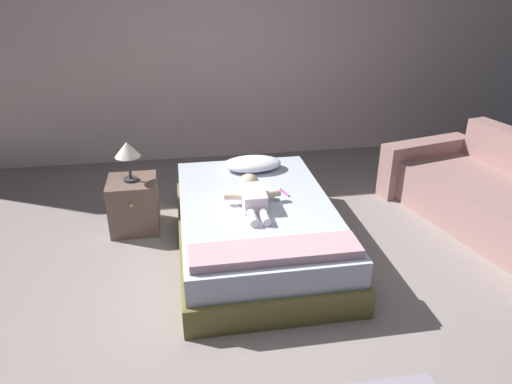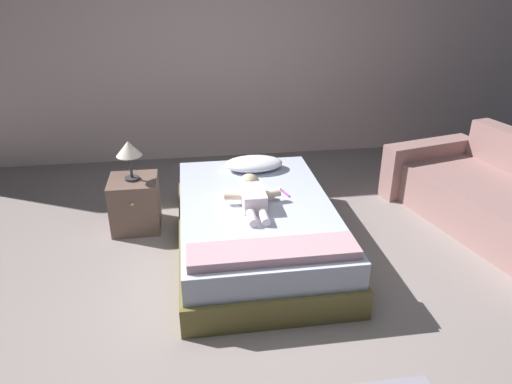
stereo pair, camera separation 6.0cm
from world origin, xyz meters
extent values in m
plane|color=gray|center=(0.00, 0.00, 0.00)|extent=(8.00, 8.00, 0.00)
cube|color=beige|center=(0.00, 3.00, 1.32)|extent=(8.00, 0.12, 2.65)
cube|color=brown|center=(0.07, 0.78, 0.11)|extent=(1.24, 1.98, 0.22)
cube|color=#B4BBCC|center=(0.07, 0.78, 0.32)|extent=(1.19, 1.90, 0.20)
ellipsoid|color=white|center=(0.15, 1.47, 0.47)|extent=(0.53, 0.33, 0.12)
cube|color=white|center=(0.05, 0.74, 0.48)|extent=(0.18, 0.32, 0.14)
sphere|color=beige|center=(0.05, 0.97, 0.50)|extent=(0.17, 0.17, 0.17)
cylinder|color=beige|center=(-0.11, 0.79, 0.48)|extent=(0.15, 0.06, 0.06)
cylinder|color=beige|center=(0.20, 0.79, 0.48)|extent=(0.15, 0.08, 0.06)
cylinder|color=white|center=(0.00, 0.49, 0.45)|extent=(0.06, 0.20, 0.06)
cylinder|color=white|center=(0.09, 0.49, 0.45)|extent=(0.06, 0.20, 0.06)
cube|color=#B43FAF|center=(0.33, 0.92, 0.42)|extent=(0.06, 0.15, 0.01)
cube|color=white|center=(0.31, 0.99, 0.43)|extent=(0.02, 0.03, 0.01)
cube|color=gray|center=(2.16, 0.76, 0.20)|extent=(1.11, 1.70, 0.39)
cube|color=gray|center=(1.95, 1.62, 0.27)|extent=(0.99, 0.42, 0.54)
cube|color=brown|center=(-0.92, 1.29, 0.23)|extent=(0.41, 0.41, 0.46)
sphere|color=tan|center=(-0.92, 1.07, 0.33)|extent=(0.03, 0.03, 0.03)
cylinder|color=#333338|center=(-0.92, 1.29, 0.47)|extent=(0.13, 0.13, 0.02)
cylinder|color=#333338|center=(-0.92, 1.29, 0.58)|extent=(0.02, 0.02, 0.20)
cone|color=#EFDCC7|center=(-0.92, 1.29, 0.74)|extent=(0.21, 0.21, 0.13)
cube|color=#BE919D|center=(0.07, 0.01, 0.45)|extent=(1.12, 0.27, 0.06)
camera|label=1|loc=(-0.48, -2.53, 2.12)|focal=33.28mm
camera|label=2|loc=(-0.42, -2.54, 2.12)|focal=33.28mm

